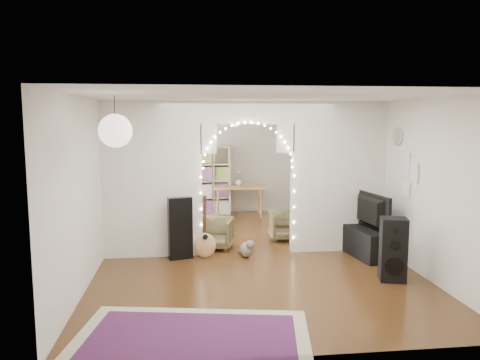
{
  "coord_description": "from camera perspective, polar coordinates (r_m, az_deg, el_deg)",
  "views": [
    {
      "loc": [
        -1.08,
        -8.11,
        2.39
      ],
      "look_at": [
        -0.09,
        0.3,
        1.28
      ],
      "focal_mm": 35.0,
      "sensor_mm": 36.0,
      "label": 1
    }
  ],
  "objects": [
    {
      "name": "picture_frames",
      "position": [
        8.0,
        19.77,
        0.64
      ],
      "size": [
        0.02,
        0.5,
        0.7
      ],
      "primitive_type": null,
      "color": "white",
      "rests_on": "wall_right"
    },
    {
      "name": "guitar_case",
      "position": [
        8.08,
        -7.3,
        -5.87
      ],
      "size": [
        0.43,
        0.24,
        1.07
      ],
      "primitive_type": "cube",
      "rotation": [
        0.0,
        0.0,
        0.26
      ],
      "color": "black",
      "rests_on": "floor"
    },
    {
      "name": "wall_back",
      "position": [
        11.96,
        -1.48,
        2.48
      ],
      "size": [
        5.0,
        0.02,
        2.7
      ],
      "primitive_type": "cube",
      "color": "silver",
      "rests_on": "floor"
    },
    {
      "name": "tv",
      "position": [
        8.35,
        15.18,
        -3.71
      ],
      "size": [
        0.3,
        1.08,
        0.62
      ],
      "primitive_type": "imported",
      "rotation": [
        0.0,
        0.0,
        1.72
      ],
      "color": "black",
      "rests_on": "media_console"
    },
    {
      "name": "wall_front",
      "position": [
        4.61,
        7.04,
        -5.64
      ],
      "size": [
        5.0,
        0.02,
        2.7
      ],
      "primitive_type": "cube",
      "color": "silver",
      "rests_on": "floor"
    },
    {
      "name": "window",
      "position": [
        10.05,
        -14.62,
        2.15
      ],
      "size": [
        0.04,
        1.2,
        1.4
      ],
      "primitive_type": "cube",
      "color": "white",
      "rests_on": "wall_left"
    },
    {
      "name": "area_rug",
      "position": [
        5.28,
        -6.22,
        -19.4
      ],
      "size": [
        2.87,
        2.34,
        0.02
      ],
      "primitive_type": "cube",
      "rotation": [
        0.0,
        0.0,
        -0.17
      ],
      "color": "maroon",
      "rests_on": "floor"
    },
    {
      "name": "floor_speaker",
      "position": [
        7.34,
        18.16,
        -8.07
      ],
      "size": [
        0.44,
        0.4,
        0.95
      ],
      "rotation": [
        0.0,
        0.0,
        -0.26
      ],
      "color": "black",
      "rests_on": "floor"
    },
    {
      "name": "flower_vase",
      "position": [
        11.48,
        -0.1,
        -0.23
      ],
      "size": [
        0.2,
        0.2,
        0.19
      ],
      "primitive_type": "imported",
      "rotation": [
        0.0,
        0.0,
        -0.09
      ],
      "color": "silver",
      "rests_on": "dining_table"
    },
    {
      "name": "wall_clock",
      "position": [
        8.32,
        18.73,
        5.08
      ],
      "size": [
        0.03,
        0.31,
        0.31
      ],
      "primitive_type": "cylinder",
      "rotation": [
        0.0,
        1.57,
        0.0
      ],
      "color": "white",
      "rests_on": "wall_right"
    },
    {
      "name": "ceiling_fan",
      "position": [
        10.17,
        -0.6,
        7.53
      ],
      "size": [
        1.1,
        1.1,
        0.3
      ],
      "primitive_type": null,
      "color": "#BF7F3F",
      "rests_on": "ceiling"
    },
    {
      "name": "floor",
      "position": [
        8.53,
        0.87,
        -8.81
      ],
      "size": [
        7.5,
        7.5,
        0.0
      ],
      "primitive_type": "plane",
      "color": "black",
      "rests_on": "ground"
    },
    {
      "name": "ceiling",
      "position": [
        8.19,
        0.9,
        9.64
      ],
      "size": [
        5.0,
        7.5,
        0.02
      ],
      "primitive_type": "cube",
      "color": "white",
      "rests_on": "wall_back"
    },
    {
      "name": "dining_table",
      "position": [
        11.51,
        -0.1,
        -1.06
      ],
      "size": [
        1.26,
        0.9,
        0.76
      ],
      "rotation": [
        0.0,
        0.0,
        -0.09
      ],
      "color": "brown",
      "rests_on": "floor"
    },
    {
      "name": "wall_left",
      "position": [
        8.3,
        -16.49,
        -0.04
      ],
      "size": [
        0.02,
        7.5,
        2.7
      ],
      "primitive_type": "cube",
      "color": "silver",
      "rests_on": "floor"
    },
    {
      "name": "divider_wall",
      "position": [
        8.24,
        0.88,
        0.74
      ],
      "size": [
        5.0,
        0.2,
        2.7
      ],
      "color": "silver",
      "rests_on": "floor"
    },
    {
      "name": "dining_chair_left",
      "position": [
        8.74,
        -2.99,
        -6.49
      ],
      "size": [
        0.75,
        0.76,
        0.57
      ],
      "primitive_type": "imported",
      "rotation": [
        0.0,
        0.0,
        -0.27
      ],
      "color": "brown",
      "rests_on": "floor"
    },
    {
      "name": "dining_chair_right",
      "position": [
        9.39,
        5.44,
        -5.59
      ],
      "size": [
        0.58,
        0.6,
        0.54
      ],
      "primitive_type": "imported",
      "rotation": [
        0.0,
        0.0,
        -0.01
      ],
      "color": "brown",
      "rests_on": "floor"
    },
    {
      "name": "bookcase",
      "position": [
        11.72,
        -5.31,
        -0.09
      ],
      "size": [
        1.68,
        0.48,
        1.71
      ],
      "primitive_type": "cube",
      "rotation": [
        0.0,
        0.0,
        0.04
      ],
      "color": "tan",
      "rests_on": "floor"
    },
    {
      "name": "tabby_cat",
      "position": [
        8.23,
        0.82,
        -8.38
      ],
      "size": [
        0.33,
        0.53,
        0.35
      ],
      "rotation": [
        0.0,
        0.0,
        0.34
      ],
      "color": "brown",
      "rests_on": "floor"
    },
    {
      "name": "fairy_lights",
      "position": [
        8.1,
        1.01,
        1.51
      ],
      "size": [
        1.64,
        0.04,
        1.6
      ],
      "primitive_type": null,
      "color": "#FFEABF",
      "rests_on": "divider_wall"
    },
    {
      "name": "acoustic_guitar",
      "position": [
        8.12,
        -4.28,
        -6.73
      ],
      "size": [
        0.39,
        0.24,
        0.92
      ],
      "rotation": [
        0.0,
        0.0,
        0.32
      ],
      "color": "#AE8545",
      "rests_on": "floor"
    },
    {
      "name": "paper_lantern",
      "position": [
        5.77,
        -14.95,
        5.82
      ],
      "size": [
        0.4,
        0.4,
        0.4
      ],
      "primitive_type": "sphere",
      "color": "white",
      "rests_on": "ceiling"
    },
    {
      "name": "media_console",
      "position": [
        8.47,
        15.04,
        -7.43
      ],
      "size": [
        0.55,
        1.05,
        0.5
      ],
      "primitive_type": "cube",
      "rotation": [
        0.0,
        0.0,
        0.15
      ],
      "color": "black",
      "rests_on": "floor"
    },
    {
      "name": "wall_right",
      "position": [
        8.93,
        17.0,
        0.45
      ],
      "size": [
        0.02,
        7.5,
        2.7
      ],
      "primitive_type": "cube",
      "color": "silver",
      "rests_on": "floor"
    }
  ]
}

